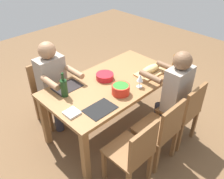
# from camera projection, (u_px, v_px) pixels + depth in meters

# --- Properties ---
(ground_plane) EXTENTS (8.00, 8.00, 0.00)m
(ground_plane) POSITION_uv_depth(u_px,v_px,m) (112.00, 127.00, 3.32)
(ground_plane) COLOR brown
(dining_table) EXTENTS (1.64, 0.89, 0.74)m
(dining_table) POSITION_uv_depth(u_px,v_px,m) (112.00, 88.00, 2.95)
(dining_table) COLOR olive
(dining_table) RESTS_ON ground_plane
(chair_near_center) EXTENTS (0.40, 0.40, 0.85)m
(chair_near_center) POSITION_uv_depth(u_px,v_px,m) (162.00, 129.00, 2.59)
(chair_near_center) COLOR brown
(chair_near_center) RESTS_ON ground_plane
(chair_near_right) EXTENTS (0.40, 0.40, 0.85)m
(chair_near_right) POSITION_uv_depth(u_px,v_px,m) (184.00, 111.00, 2.86)
(chair_near_right) COLOR brown
(chair_near_right) RESTS_ON ground_plane
(diner_near_right) EXTENTS (0.41, 0.53, 1.20)m
(diner_near_right) POSITION_uv_depth(u_px,v_px,m) (174.00, 89.00, 2.84)
(diner_near_right) COLOR #2D2D38
(diner_near_right) RESTS_ON ground_plane
(chair_near_left) EXTENTS (0.40, 0.40, 0.85)m
(chair_near_left) POSITION_uv_depth(u_px,v_px,m) (134.00, 152.00, 2.33)
(chair_near_left) COLOR brown
(chair_near_left) RESTS_ON ground_plane
(chair_far_left) EXTENTS (0.40, 0.40, 0.85)m
(chair_far_left) POSITION_uv_depth(u_px,v_px,m) (48.00, 89.00, 3.23)
(chair_far_left) COLOR brown
(chair_far_left) RESTS_ON ground_plane
(diner_far_left) EXTENTS (0.41, 0.53, 1.20)m
(diner_far_left) POSITION_uv_depth(u_px,v_px,m) (53.00, 81.00, 3.01)
(diner_far_left) COLOR #2D2D38
(diner_far_left) RESTS_ON ground_plane
(serving_bowl_greens) EXTENTS (0.20, 0.20, 0.11)m
(serving_bowl_greens) POSITION_uv_depth(u_px,v_px,m) (121.00, 89.00, 2.67)
(serving_bowl_greens) COLOR red
(serving_bowl_greens) RESTS_ON dining_table
(serving_bowl_fruit) EXTENTS (0.21, 0.21, 0.07)m
(serving_bowl_fruit) POSITION_uv_depth(u_px,v_px,m) (105.00, 76.00, 2.93)
(serving_bowl_fruit) COLOR #B21923
(serving_bowl_fruit) RESTS_ON dining_table
(cutting_board) EXTENTS (0.41, 0.24, 0.02)m
(cutting_board) POSITION_uv_depth(u_px,v_px,m) (150.00, 73.00, 3.06)
(cutting_board) COLOR tan
(cutting_board) RESTS_ON dining_table
(bread_loaf) EXTENTS (0.33, 0.13, 0.09)m
(bread_loaf) POSITION_uv_depth(u_px,v_px,m) (151.00, 69.00, 3.03)
(bread_loaf) COLOR tan
(bread_loaf) RESTS_ON cutting_board
(wine_bottle) EXTENTS (0.08, 0.08, 0.29)m
(wine_bottle) POSITION_uv_depth(u_px,v_px,m) (64.00, 88.00, 2.61)
(wine_bottle) COLOR #193819
(wine_bottle) RESTS_ON dining_table
(beer_bottle) EXTENTS (0.06, 0.06, 0.22)m
(beer_bottle) POSITION_uv_depth(u_px,v_px,m) (175.00, 63.00, 3.06)
(beer_bottle) COLOR brown
(beer_bottle) RESTS_ON dining_table
(wine_glass) EXTENTS (0.08, 0.08, 0.17)m
(wine_glass) POSITION_uv_depth(u_px,v_px,m) (140.00, 78.00, 2.75)
(wine_glass) COLOR silver
(wine_glass) RESTS_ON dining_table
(placemat_near_left) EXTENTS (0.32, 0.23, 0.01)m
(placemat_near_left) POSITION_uv_depth(u_px,v_px,m) (100.00, 109.00, 2.47)
(placemat_near_left) COLOR black
(placemat_near_left) RESTS_ON dining_table
(placemat_far_left) EXTENTS (0.32, 0.23, 0.01)m
(placemat_far_left) POSITION_uv_depth(u_px,v_px,m) (67.00, 87.00, 2.80)
(placemat_far_left) COLOR black
(placemat_far_left) RESTS_ON dining_table
(napkin_stack) EXTENTS (0.14, 0.14, 0.02)m
(napkin_stack) POSITION_uv_depth(u_px,v_px,m) (72.00, 113.00, 2.40)
(napkin_stack) COLOR white
(napkin_stack) RESTS_ON dining_table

